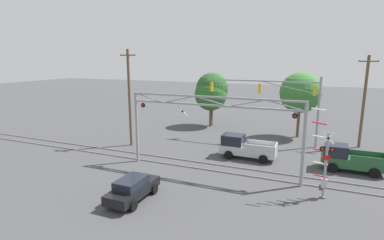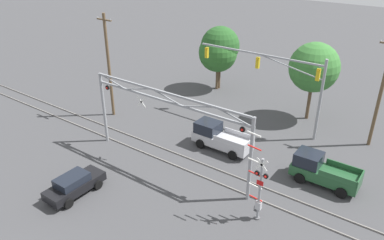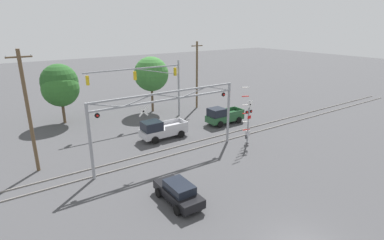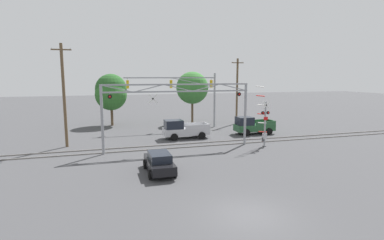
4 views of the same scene
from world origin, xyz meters
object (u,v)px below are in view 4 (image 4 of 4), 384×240
(pickup_truck_following, at_px, (252,126))
(utility_pole_left, at_px, (64,95))
(background_tree_beyond_span, at_px, (192,88))
(background_tree_far_left_verge, at_px, (111,90))
(crossing_signal_mast, at_px, (264,124))
(traffic_signal_span, at_px, (192,90))
(crossing_gantry, at_px, (178,103))
(pickup_truck_lead, at_px, (183,129))
(utility_pole_right, at_px, (237,90))
(background_tree_far_right_verge, at_px, (111,95))
(sedan_waiting, at_px, (159,162))

(pickup_truck_following, xyz_separation_m, utility_pole_left, (-20.45, -0.72, 4.10))
(background_tree_beyond_span, xyz_separation_m, background_tree_far_left_verge, (-11.23, 1.80, -0.17))
(utility_pole_left, xyz_separation_m, background_tree_far_left_verge, (4.68, 12.20, -0.10))
(crossing_signal_mast, xyz_separation_m, background_tree_beyond_span, (-2.60, 15.82, 2.94))
(pickup_truck_following, bearing_deg, traffic_signal_span, 133.50)
(crossing_gantry, distance_m, pickup_truck_lead, 5.93)
(traffic_signal_span, relative_size, utility_pole_right, 1.29)
(traffic_signal_span, xyz_separation_m, background_tree_far_right_verge, (-10.10, 5.11, -0.78))
(utility_pole_left, xyz_separation_m, background_tree_beyond_span, (15.91, 10.40, 0.07))
(crossing_gantry, distance_m, sedan_waiting, 7.99)
(pickup_truck_following, relative_size, background_tree_beyond_span, 0.63)
(crossing_signal_mast, xyz_separation_m, pickup_truck_lead, (-6.60, 6.02, -1.23))
(crossing_gantry, xyz_separation_m, utility_pole_left, (-10.26, 4.01, 0.76))
(pickup_truck_lead, xyz_separation_m, background_tree_far_left_verge, (-7.23, 11.60, 4.00))
(pickup_truck_following, relative_size, sedan_waiting, 1.12)
(traffic_signal_span, bearing_deg, pickup_truck_following, -46.50)
(pickup_truck_lead, bearing_deg, utility_pole_right, 37.98)
(sedan_waiting, distance_m, background_tree_beyond_span, 23.03)
(crossing_signal_mast, bearing_deg, utility_pole_right, 75.73)
(pickup_truck_following, bearing_deg, background_tree_far_right_verge, 144.86)
(crossing_gantry, distance_m, background_tree_beyond_span, 15.50)
(background_tree_far_left_verge, bearing_deg, sedan_waiting, -83.58)
(background_tree_far_right_verge, bearing_deg, traffic_signal_span, -26.84)
(utility_pole_right, height_order, background_tree_beyond_span, utility_pole_right)
(pickup_truck_following, height_order, background_tree_far_right_verge, background_tree_far_right_verge)
(utility_pole_right, relative_size, background_tree_far_left_verge, 1.30)
(traffic_signal_span, xyz_separation_m, background_tree_beyond_span, (1.17, 3.67, 0.10))
(pickup_truck_lead, relative_size, utility_pole_left, 0.51)
(background_tree_beyond_span, bearing_deg, pickup_truck_lead, -112.18)
(crossing_gantry, bearing_deg, background_tree_far_right_verge, 109.54)
(traffic_signal_span, bearing_deg, pickup_truck_lead, -114.70)
(traffic_signal_span, height_order, utility_pole_right, utility_pole_right)
(crossing_gantry, xyz_separation_m, utility_pole_right, (11.79, 12.53, 0.46))
(crossing_signal_mast, distance_m, traffic_signal_span, 13.04)
(crossing_gantry, distance_m, utility_pole_left, 11.04)
(crossing_signal_mast, xyz_separation_m, background_tree_far_right_verge, (-13.87, 17.26, 2.07))
(pickup_truck_lead, bearing_deg, pickup_truck_following, 0.75)
(pickup_truck_following, bearing_deg, background_tree_beyond_span, 115.11)
(background_tree_far_right_verge, bearing_deg, sedan_waiting, -83.37)
(pickup_truck_following, xyz_separation_m, background_tree_far_right_verge, (-15.81, 11.13, 3.29))
(pickup_truck_following, bearing_deg, crossing_signal_mast, -107.53)
(crossing_gantry, relative_size, traffic_signal_span, 1.16)
(pickup_truck_following, xyz_separation_m, utility_pole_right, (1.61, 7.81, 3.81))
(sedan_waiting, bearing_deg, background_tree_far_right_verge, 96.63)
(crossing_signal_mast, bearing_deg, background_tree_far_left_verge, 128.13)
(background_tree_far_left_verge, bearing_deg, background_tree_beyond_span, -9.09)
(pickup_truck_following, relative_size, background_tree_far_left_verge, 0.66)
(crossing_gantry, distance_m, traffic_signal_span, 11.66)
(crossing_gantry, height_order, sedan_waiting, crossing_gantry)
(pickup_truck_lead, height_order, pickup_truck_following, same)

